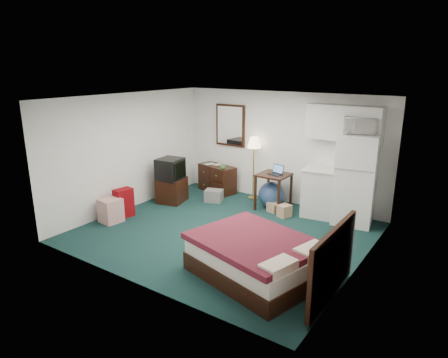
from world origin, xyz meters
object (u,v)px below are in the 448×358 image
Objects in this scene: dresser at (217,178)px; fridge at (356,179)px; suitcase at (124,203)px; desk at (273,192)px; floor_lamp at (254,168)px; kitchen_counter at (326,193)px; tv_stand at (172,190)px; bed at (257,258)px.

fridge is at bearing 12.43° from dresser.
desk is at bearing 50.52° from suitcase.
desk is 3.19m from suitcase.
floor_lamp is at bearing 152.37° from desk.
desk is 1.13m from kitchen_counter.
floor_lamp reaches higher than tv_stand.
bed reaches higher than tv_stand.
dresser is 0.54× the size of bed.
floor_lamp is at bearing 18.12° from dresser.
desk is 1.76m from fridge.
fridge is at bearing -4.02° from floor_lamp.
dresser is at bearing 170.61° from kitchen_counter.
bed is 3.77m from tv_stand.
kitchen_counter is 1.64× the size of tv_stand.
bed is at bearing -108.70° from fridge.
floor_lamp is 1.48× the size of kitchen_counter.
fridge is (1.67, 0.24, 0.50)m from desk.
fridge reaches higher than bed.
fridge is (2.42, -0.17, 0.17)m from floor_lamp.
kitchen_counter is at bearing 12.69° from dresser.
tv_stand is at bearing -172.17° from fridge.
floor_lamp reaches higher than dresser.
dresser is 1.61× the size of tv_stand.
kitchen_counter is 0.55× the size of bed.
tv_stand is at bearing -156.71° from desk.
dresser reaches higher than tv_stand.
bed is (1.89, -3.10, -0.44)m from floor_lamp.
tv_stand is at bearing 89.78° from suitcase.
floor_lamp reaches higher than suitcase.
fridge is at bearing -10.92° from kitchen_counter.
dresser is 1.29m from tv_stand.
dresser is 1.22× the size of desk.
tv_stand is (-1.41, -1.29, -0.46)m from floor_lamp.
floor_lamp is at bearing 27.96° from tv_stand.
desk is 1.32× the size of tv_stand.
dresser is at bearing 169.85° from fridge.
floor_lamp is 0.81× the size of bed.
suitcase reaches higher than tv_stand.
fridge reaches higher than kitchen_counter.
bed is at bearing -43.26° from tv_stand.
kitchen_counter reaches higher than desk.
kitchen_counter is 0.55× the size of fridge.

